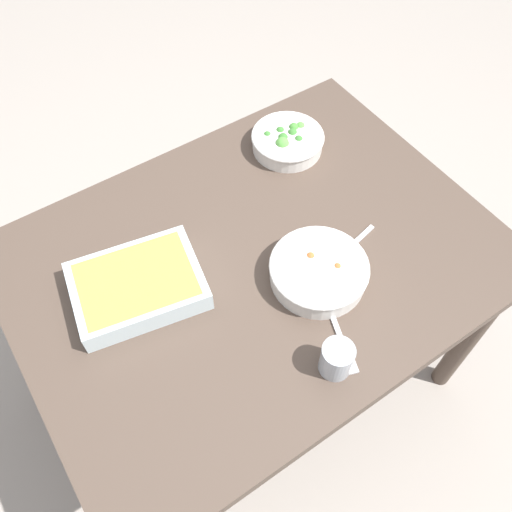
{
  "coord_description": "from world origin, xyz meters",
  "views": [
    {
      "loc": [
        -0.43,
        -0.64,
        1.85
      ],
      "look_at": [
        0.0,
        0.0,
        0.74
      ],
      "focal_mm": 37.82,
      "sensor_mm": 36.0,
      "label": 1
    }
  ],
  "objects_px": {
    "stew_bowl": "(319,271)",
    "broccoli_bowl": "(287,140)",
    "drink_cup": "(336,360)",
    "spoon_by_stew": "(345,251)",
    "fork_on_table": "(343,343)",
    "baking_dish": "(138,285)"
  },
  "relations": [
    {
      "from": "drink_cup",
      "to": "stew_bowl",
      "type": "bearing_deg",
      "value": 61.55
    },
    {
      "from": "broccoli_bowl",
      "to": "drink_cup",
      "type": "relative_size",
      "value": 2.47
    },
    {
      "from": "baking_dish",
      "to": "spoon_by_stew",
      "type": "relative_size",
      "value": 1.93
    },
    {
      "from": "baking_dish",
      "to": "spoon_by_stew",
      "type": "bearing_deg",
      "value": -20.72
    },
    {
      "from": "broccoli_bowl",
      "to": "fork_on_table",
      "type": "distance_m",
      "value": 0.64
    },
    {
      "from": "stew_bowl",
      "to": "drink_cup",
      "type": "xyz_separation_m",
      "value": [
        -0.11,
        -0.2,
        0.01
      ]
    },
    {
      "from": "drink_cup",
      "to": "spoon_by_stew",
      "type": "xyz_separation_m",
      "value": [
        0.22,
        0.23,
        -0.03
      ]
    },
    {
      "from": "spoon_by_stew",
      "to": "stew_bowl",
      "type": "bearing_deg",
      "value": -168.23
    },
    {
      "from": "baking_dish",
      "to": "drink_cup",
      "type": "relative_size",
      "value": 3.97
    },
    {
      "from": "baking_dish",
      "to": "fork_on_table",
      "type": "distance_m",
      "value": 0.49
    },
    {
      "from": "stew_bowl",
      "to": "fork_on_table",
      "type": "bearing_deg",
      "value": -109.55
    },
    {
      "from": "baking_dish",
      "to": "broccoli_bowl",
      "type": "bearing_deg",
      "value": 19.13
    },
    {
      "from": "stew_bowl",
      "to": "baking_dish",
      "type": "relative_size",
      "value": 0.71
    },
    {
      "from": "stew_bowl",
      "to": "broccoli_bowl",
      "type": "xyz_separation_m",
      "value": [
        0.2,
        0.41,
        -0.0
      ]
    },
    {
      "from": "drink_cup",
      "to": "fork_on_table",
      "type": "bearing_deg",
      "value": 33.22
    },
    {
      "from": "baking_dish",
      "to": "drink_cup",
      "type": "distance_m",
      "value": 0.49
    },
    {
      "from": "broccoli_bowl",
      "to": "drink_cup",
      "type": "bearing_deg",
      "value": -117.06
    },
    {
      "from": "drink_cup",
      "to": "fork_on_table",
      "type": "distance_m",
      "value": 0.07
    },
    {
      "from": "broccoli_bowl",
      "to": "fork_on_table",
      "type": "xyz_separation_m",
      "value": [
        -0.26,
        -0.58,
        -0.03
      ]
    },
    {
      "from": "baking_dish",
      "to": "drink_cup",
      "type": "height_order",
      "value": "drink_cup"
    },
    {
      "from": "stew_bowl",
      "to": "spoon_by_stew",
      "type": "relative_size",
      "value": 1.37
    },
    {
      "from": "spoon_by_stew",
      "to": "fork_on_table",
      "type": "relative_size",
      "value": 1.01
    }
  ]
}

